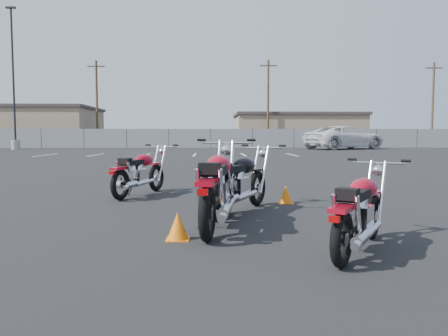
{
  "coord_description": "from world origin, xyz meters",
  "views": [
    {
      "loc": [
        -0.03,
        -6.76,
        1.21
      ],
      "look_at": [
        0.2,
        0.6,
        0.65
      ],
      "focal_mm": 35.0,
      "sensor_mm": 36.0,
      "label": 1
    }
  ],
  "objects_px": {
    "white_van": "(345,131)",
    "motorcycle_second_black": "(239,182)",
    "motorcycle_front_red": "(140,173)",
    "motorcycle_rear_red": "(360,212)",
    "motorcycle_third_red": "(218,188)"
  },
  "relations": [
    {
      "from": "motorcycle_front_red",
      "to": "motorcycle_rear_red",
      "type": "height_order",
      "value": "motorcycle_front_red"
    },
    {
      "from": "motorcycle_third_red",
      "to": "motorcycle_rear_red",
      "type": "xyz_separation_m",
      "value": [
        1.45,
        -1.25,
        -0.1
      ]
    },
    {
      "from": "motorcycle_second_black",
      "to": "white_van",
      "type": "height_order",
      "value": "white_van"
    },
    {
      "from": "motorcycle_second_black",
      "to": "white_van",
      "type": "bearing_deg",
      "value": 70.05
    },
    {
      "from": "motorcycle_front_red",
      "to": "motorcycle_second_black",
      "type": "height_order",
      "value": "motorcycle_second_black"
    },
    {
      "from": "motorcycle_front_red",
      "to": "motorcycle_second_black",
      "type": "bearing_deg",
      "value": -47.2
    },
    {
      "from": "white_van",
      "to": "motorcycle_third_red",
      "type": "bearing_deg",
      "value": 134.4
    },
    {
      "from": "motorcycle_rear_red",
      "to": "white_van",
      "type": "xyz_separation_m",
      "value": [
        10.01,
        32.91,
        1.15
      ]
    },
    {
      "from": "motorcycle_rear_red",
      "to": "white_van",
      "type": "bearing_deg",
      "value": 73.08
    },
    {
      "from": "white_van",
      "to": "motorcycle_second_black",
      "type": "bearing_deg",
      "value": 134.35
    },
    {
      "from": "motorcycle_front_red",
      "to": "motorcycle_third_red",
      "type": "distance_m",
      "value": 3.42
    },
    {
      "from": "motorcycle_second_black",
      "to": "motorcycle_third_red",
      "type": "distance_m",
      "value": 1.12
    },
    {
      "from": "motorcycle_front_red",
      "to": "motorcycle_third_red",
      "type": "bearing_deg",
      "value": -63.91
    },
    {
      "from": "motorcycle_second_black",
      "to": "motorcycle_third_red",
      "type": "relative_size",
      "value": 0.87
    },
    {
      "from": "motorcycle_second_black",
      "to": "motorcycle_rear_red",
      "type": "height_order",
      "value": "motorcycle_second_black"
    }
  ]
}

